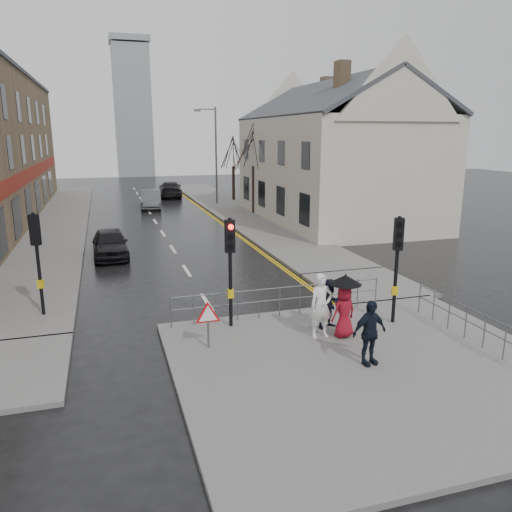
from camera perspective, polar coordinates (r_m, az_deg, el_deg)
ground at (r=15.56m, az=-3.41°, el=-8.75°), size 120.00×120.00×0.00m
near_pavement at (r=13.58m, az=12.97°, el=-12.27°), size 10.00×9.00×0.14m
left_pavement at (r=37.59m, az=-21.68°, el=3.79°), size 4.00×44.00×0.14m
right_pavement at (r=40.63m, az=-2.85°, el=5.43°), size 4.00×40.00×0.14m
pavement_bridge_right at (r=20.48m, az=12.49°, el=-3.26°), size 4.00×4.20×0.14m
building_right_cream at (r=35.48m, az=8.77°, el=11.72°), size 9.00×16.40×10.10m
church_tower at (r=76.20m, az=-13.89°, el=15.68°), size 5.00×5.00×18.00m
traffic_signal_near_left at (r=15.02m, az=-2.98°, el=0.30°), size 0.28×0.27×3.40m
traffic_signal_near_right at (r=15.92m, az=15.86°, el=0.55°), size 0.34×0.33×3.40m
traffic_signal_far_left at (r=17.48m, az=-23.79°, el=1.05°), size 0.34×0.33×3.40m
guard_railing_front at (r=16.32m, az=2.73°, el=-4.43°), size 7.14×0.04×1.00m
guard_railing_side at (r=15.77m, az=22.92°, el=-6.26°), size 0.04×4.54×1.00m
warning_sign at (r=13.92m, az=-5.51°, el=-6.96°), size 0.80×0.07×1.35m
street_lamp at (r=42.99m, az=-4.83°, el=12.06°), size 1.83×0.25×8.00m
tree_near at (r=37.59m, az=-0.27°, el=12.53°), size 2.40×2.40×6.58m
tree_far at (r=45.44m, az=-2.62°, el=11.83°), size 2.40×2.40×5.64m
pedestrian_a at (r=14.69m, az=7.47°, el=-5.65°), size 0.71×0.47×1.92m
pedestrian_b at (r=15.48m, az=8.51°, el=-5.40°), size 0.88×0.77×1.54m
pedestrian_with_umbrella at (r=14.76m, az=10.09°, el=-5.18°), size 0.96×0.96×1.89m
pedestrian_d at (r=13.24m, az=12.83°, el=-8.54°), size 1.06×0.57×1.73m
car_parked at (r=25.68m, az=-16.35°, el=1.40°), size 1.74×4.15×1.40m
car_mid at (r=42.08m, az=-11.91°, el=6.38°), size 2.04×4.71×1.51m
car_far at (r=49.26m, az=-9.78°, el=7.52°), size 2.61×5.39×1.51m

